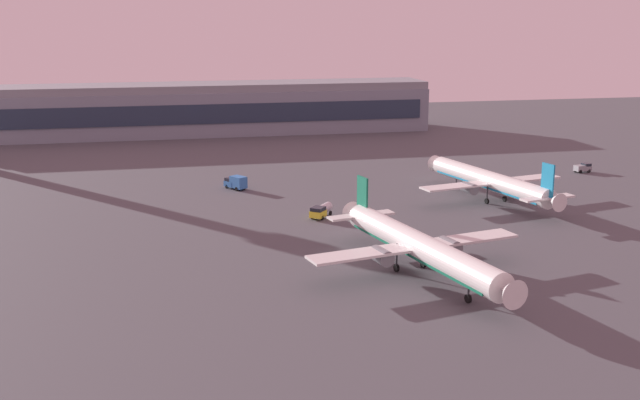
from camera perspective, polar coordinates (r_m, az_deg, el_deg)
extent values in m
plane|color=#4C4C51|center=(123.13, 1.49, -4.19)|extent=(416.00, 416.00, 0.00)
cube|color=gray|center=(252.89, -10.00, 6.50)|extent=(159.14, 22.00, 14.00)
cube|color=#263347|center=(241.70, -9.89, 6.34)|extent=(152.77, 0.40, 6.16)
cube|color=gray|center=(252.02, -10.08, 8.35)|extent=(159.14, 19.80, 2.40)
cylinder|color=silver|center=(113.68, 7.54, -3.50)|extent=(12.18, 38.97, 4.11)
cone|color=silver|center=(97.67, 14.02, -6.71)|extent=(4.37, 3.36, 3.91)
cone|color=silver|center=(131.23, 2.71, -1.05)|extent=(4.26, 3.74, 3.70)
cube|color=silver|center=(114.62, 7.26, -3.46)|extent=(34.78, 11.49, 0.38)
cube|color=silver|center=(129.41, 3.12, -1.17)|extent=(12.19, 5.03, 0.38)
cube|color=#146B4C|center=(128.32, 3.21, 0.22)|extent=(1.04, 3.46, 7.04)
cylinder|color=slate|center=(117.97, 9.71, -3.43)|extent=(3.14, 4.31, 2.38)
cylinder|color=slate|center=(111.95, 4.64, -4.22)|extent=(3.14, 4.31, 2.38)
cube|color=#146B4C|center=(114.02, 7.53, -4.04)|extent=(11.13, 35.84, 0.39)
cylinder|color=#333338|center=(104.50, 11.14, -6.31)|extent=(0.30, 0.30, 3.84)
cylinder|color=black|center=(105.17, 11.09, -7.30)|extent=(0.67, 1.26, 1.19)
cylinder|color=#333338|center=(117.65, 7.81, -3.89)|extent=(0.30, 0.30, 3.84)
cylinder|color=black|center=(118.24, 7.78, -4.78)|extent=(0.67, 1.26, 1.19)
cylinder|color=#333338|center=(115.28, 5.80, -4.20)|extent=(0.30, 0.30, 3.84)
cylinder|color=black|center=(115.88, 5.77, -5.11)|extent=(0.67, 1.26, 1.19)
cylinder|color=silver|center=(162.65, 12.62, 1.45)|extent=(11.50, 37.15, 3.92)
cone|color=silver|center=(178.53, 8.83, 2.69)|extent=(4.15, 3.19, 3.72)
cone|color=silver|center=(147.58, 17.24, -0.08)|extent=(4.05, 3.55, 3.53)
cube|color=silver|center=(161.89, 12.83, 1.31)|extent=(33.15, 10.85, 0.36)
cube|color=silver|center=(148.96, 16.75, 0.16)|extent=(11.62, 4.76, 0.36)
cube|color=#1984B2|center=(148.52, 16.76, 1.37)|extent=(0.98, 3.29, 6.71)
cylinder|color=slate|center=(158.75, 11.18, 0.88)|extent=(2.99, 4.10, 2.27)
cylinder|color=slate|center=(165.48, 14.39, 1.23)|extent=(2.99, 4.10, 2.27)
cube|color=#1984B2|center=(162.88, 12.60, 1.08)|extent=(10.50, 34.16, 0.37)
cylinder|color=#333338|center=(172.45, 10.23, 1.63)|extent=(0.29, 0.29, 3.66)
cylinder|color=black|center=(172.83, 10.21, 1.04)|extent=(0.64, 1.20, 1.13)
cylinder|color=#333338|center=(159.70, 12.48, 0.56)|extent=(0.29, 0.29, 3.66)
cylinder|color=black|center=(160.12, 12.45, -0.08)|extent=(0.64, 1.20, 1.13)
cylinder|color=#333338|center=(162.41, 13.77, 0.71)|extent=(0.29, 0.29, 3.66)
cylinder|color=black|center=(162.82, 13.73, 0.08)|extent=(0.64, 1.20, 1.13)
cube|color=#3372BF|center=(171.71, -6.68, 1.24)|extent=(3.50, 3.61, 1.20)
cube|color=#1E232D|center=(171.51, -6.69, 1.55)|extent=(3.16, 3.23, 0.70)
cube|color=#3372BF|center=(169.66, -6.17, 1.35)|extent=(3.88, 4.27, 2.60)
cylinder|color=black|center=(171.51, -7.03, 1.01)|extent=(0.74, 0.92, 0.90)
cylinder|color=black|center=(172.77, -6.48, 1.12)|extent=(0.74, 0.92, 0.90)
cylinder|color=black|center=(168.80, -6.29, 0.83)|extent=(0.74, 0.92, 0.90)
cylinder|color=black|center=(170.08, -5.74, 0.94)|extent=(0.74, 0.92, 0.90)
cube|color=yellow|center=(144.53, -0.15, -1.04)|extent=(3.73, 3.84, 1.20)
cube|color=#1E232D|center=(144.29, -0.15, -0.67)|extent=(3.36, 3.44, 0.70)
cylinder|color=silver|center=(146.80, 0.30, -0.65)|extent=(3.99, 4.43, 1.80)
cylinder|color=black|center=(143.89, 0.16, -1.35)|extent=(0.79, 0.90, 0.90)
cylinder|color=black|center=(144.76, -0.59, -1.26)|extent=(0.79, 0.90, 0.90)
cylinder|color=black|center=(147.26, 0.79, -1.00)|extent=(0.79, 0.90, 0.90)
cylinder|color=black|center=(148.11, 0.05, -0.91)|extent=(0.79, 0.90, 0.90)
cube|color=gray|center=(199.38, 19.38, 2.28)|extent=(2.39, 2.31, 1.10)
cube|color=#1E232D|center=(199.22, 19.41, 2.53)|extent=(2.12, 2.11, 0.70)
cube|color=gray|center=(198.13, 18.97, 2.29)|extent=(2.68, 2.28, 1.40)
cylinder|color=black|center=(200.30, 19.28, 2.18)|extent=(0.94, 0.44, 0.90)
cylinder|color=black|center=(199.05, 19.60, 2.08)|extent=(0.94, 0.44, 0.90)
cylinder|color=black|center=(198.57, 18.69, 2.13)|extent=(0.94, 0.44, 0.90)
cylinder|color=black|center=(197.31, 19.00, 2.03)|extent=(0.94, 0.44, 0.90)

